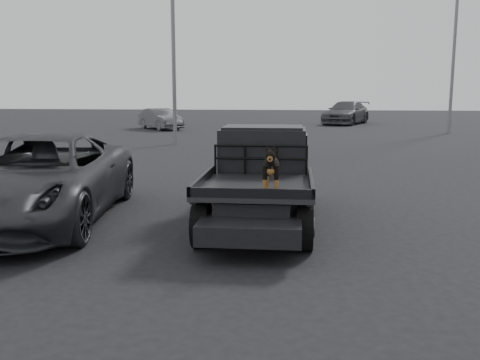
# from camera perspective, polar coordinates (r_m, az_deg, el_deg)

# --- Properties ---
(ground) EXTENTS (120.00, 120.00, 0.00)m
(ground) POSITION_cam_1_polar(r_m,az_deg,el_deg) (8.67, -0.63, -7.39)
(ground) COLOR black
(ground) RESTS_ON ground
(flatbed_ute) EXTENTS (2.00, 5.40, 0.92)m
(flatbed_ute) POSITION_cam_1_polar(r_m,az_deg,el_deg) (10.21, 2.11, -2.11)
(flatbed_ute) COLOR black
(flatbed_ute) RESTS_ON ground
(ute_cab) EXTENTS (1.72, 1.30, 0.88)m
(ute_cab) POSITION_cam_1_polar(r_m,az_deg,el_deg) (11.01, 2.48, 3.49)
(ute_cab) COLOR black
(ute_cab) RESTS_ON flatbed_ute
(headache_rack) EXTENTS (1.80, 0.08, 0.55)m
(headache_rack) POSITION_cam_1_polar(r_m,az_deg,el_deg) (10.29, 2.21, 2.13)
(headache_rack) COLOR black
(headache_rack) RESTS_ON flatbed_ute
(dog) EXTENTS (0.32, 0.60, 0.74)m
(dog) POSITION_cam_1_polar(r_m,az_deg,el_deg) (8.50, 3.35, 1.18)
(dog) COLOR black
(dog) RESTS_ON flatbed_ute
(parked_suv) EXTENTS (3.48, 6.32, 1.68)m
(parked_suv) POSITION_cam_1_polar(r_m,az_deg,el_deg) (10.99, -20.85, 0.10)
(parked_suv) COLOR #2F3035
(parked_suv) RESTS_ON ground
(distant_car_a) EXTENTS (3.68, 4.02, 1.34)m
(distant_car_a) POSITION_cam_1_polar(r_m,az_deg,el_deg) (35.10, -8.49, 6.47)
(distant_car_a) COLOR #49494E
(distant_car_a) RESTS_ON ground
(distant_car_b) EXTENTS (4.35, 6.21, 1.67)m
(distant_car_b) POSITION_cam_1_polar(r_m,az_deg,el_deg) (40.83, 11.24, 7.05)
(distant_car_b) COLOR #444549
(distant_car_b) RESTS_ON ground
(floodlight_mid) EXTENTS (1.08, 0.28, 13.16)m
(floodlight_mid) POSITION_cam_1_polar(r_m,az_deg,el_deg) (33.96, 22.13, 16.79)
(floodlight_mid) COLOR slate
(floodlight_mid) RESTS_ON ground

